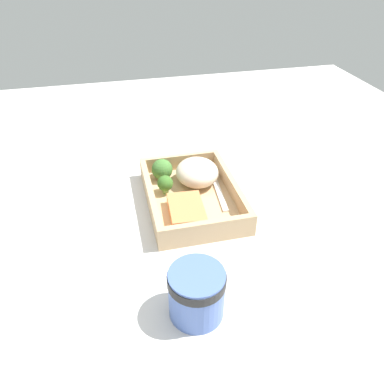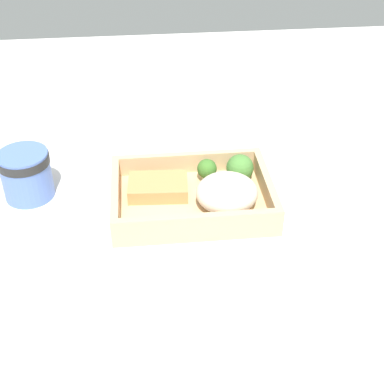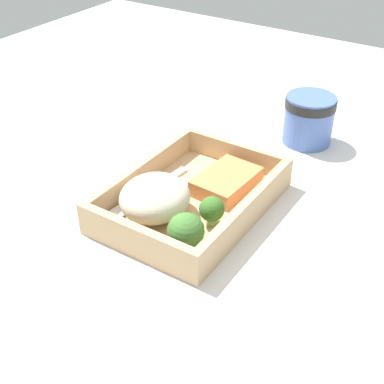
{
  "view_description": "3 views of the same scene",
  "coord_description": "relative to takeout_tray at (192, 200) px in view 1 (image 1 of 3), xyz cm",
  "views": [
    {
      "loc": [
        -60.87,
        14.47,
        47.04
      ],
      "look_at": [
        0.0,
        0.0,
        2.7
      ],
      "focal_mm": 35.0,
      "sensor_mm": 36.0,
      "label": 1
    },
    {
      "loc": [
        -7.21,
        -68.79,
        53.34
      ],
      "look_at": [
        0.0,
        0.0,
        2.7
      ],
      "focal_mm": 50.0,
      "sensor_mm": 36.0,
      "label": 2
    },
    {
      "loc": [
        50.6,
        32.98,
        43.84
      ],
      "look_at": [
        0.0,
        0.0,
        2.7
      ],
      "focal_mm": 50.0,
      "sensor_mm": 36.0,
      "label": 3
    }
  ],
  "objects": [
    {
      "name": "ground_plane",
      "position": [
        0.0,
        0.0,
        -1.6
      ],
      "size": [
        160.0,
        160.0,
        2.0
      ],
      "primitive_type": "cube",
      "color": "silver"
    },
    {
      "name": "takeout_tray",
      "position": [
        0.0,
        0.0,
        0.0
      ],
      "size": [
        25.61,
        18.25,
        1.2
      ],
      "primitive_type": "cube",
      "color": "tan",
      "rests_on": "ground_plane"
    },
    {
      "name": "tray_rim",
      "position": [
        0.0,
        0.0,
        2.34
      ],
      "size": [
        25.61,
        18.25,
        3.47
      ],
      "color": "tan",
      "rests_on": "takeout_tray"
    },
    {
      "name": "salmon_fillet",
      "position": [
        -5.35,
        2.38,
        1.76
      ],
      "size": [
        10.02,
        7.14,
        2.32
      ],
      "primitive_type": "cube",
      "rotation": [
        0.0,
        0.0,
        -0.06
      ],
      "color": "#E4864E",
      "rests_on": "takeout_tray"
    },
    {
      "name": "mashed_potatoes",
      "position": [
        5.26,
        -2.39,
        3.3
      ],
      "size": [
        9.76,
        9.16,
        5.4
      ],
      "primitive_type": "ellipsoid",
      "color": "beige",
      "rests_on": "takeout_tray"
    },
    {
      "name": "broccoli_floret_1",
      "position": [
        3.04,
        5.0,
        2.95
      ],
      "size": [
        3.32,
        3.32,
        4.12
      ],
      "color": "#739F54",
      "rests_on": "takeout_tray"
    },
    {
      "name": "broccoli_floret_2",
      "position": [
        8.6,
        4.71,
        2.98
      ],
      "size": [
        4.62,
        4.62,
        4.75
      ],
      "color": "#77A254",
      "rests_on": "takeout_tray"
    },
    {
      "name": "fork",
      "position": [
        2.99,
        -6.15,
        0.82
      ],
      "size": [
        15.88,
        2.96,
        0.44
      ],
      "color": "white",
      "rests_on": "takeout_tray"
    },
    {
      "name": "paper_cup",
      "position": [
        -26.65,
        5.66,
        3.96
      ],
      "size": [
        8.35,
        8.35,
        8.18
      ],
      "color": "#4F6DB9",
      "rests_on": "ground_plane"
    },
    {
      "name": "receipt_slip",
      "position": [
        1.0,
        -19.14,
        -0.48
      ],
      "size": [
        11.77,
        14.81,
        0.24
      ],
      "primitive_type": "cube",
      "rotation": [
        0.0,
        0.0,
        -0.37
      ],
      "color": "white",
      "rests_on": "ground_plane"
    }
  ]
}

